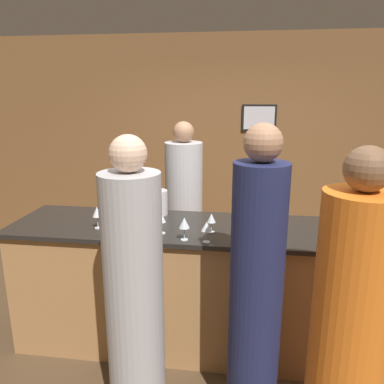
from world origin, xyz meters
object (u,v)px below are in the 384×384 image
object	(u,v)px
guest_0	(134,300)
wine_bottle_0	(114,202)
guest_2	(256,293)
guest_1	(348,327)
bartender	(184,218)
ice_bucket	(158,202)

from	to	relation	value
guest_0	wine_bottle_0	size ratio (longest dim) A/B	7.06
guest_2	wine_bottle_0	distance (m)	1.53
guest_1	guest_2	size ratio (longest dim) A/B	0.95
wine_bottle_0	bartender	bearing A→B (deg)	48.51
bartender	guest_1	xyz separation A→B (m)	(1.17, -1.70, 0.00)
wine_bottle_0	guest_2	bearing A→B (deg)	-37.86
guest_1	guest_2	world-z (taller)	guest_2
bartender	guest_2	distance (m)	1.66
ice_bucket	guest_2	bearing A→B (deg)	-49.50
wine_bottle_0	ice_bucket	bearing A→B (deg)	3.82
guest_2	ice_bucket	bearing A→B (deg)	130.50
guest_1	guest_2	xyz separation A→B (m)	(-0.49, 0.19, 0.06)
guest_0	ice_bucket	distance (m)	1.11
guest_0	guest_1	size ratio (longest dim) A/B	1.01
guest_2	ice_bucket	xyz separation A→B (m)	(-0.81, 0.95, 0.26)
guest_0	guest_2	size ratio (longest dim) A/B	0.97
guest_0	ice_bucket	world-z (taller)	guest_0
guest_2	wine_bottle_0	world-z (taller)	guest_2
guest_0	ice_bucket	bearing A→B (deg)	95.00
wine_bottle_0	ice_bucket	xyz separation A→B (m)	(0.38, 0.03, 0.00)
bartender	wine_bottle_0	world-z (taller)	bartender
bartender	guest_1	bearing A→B (deg)	124.47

